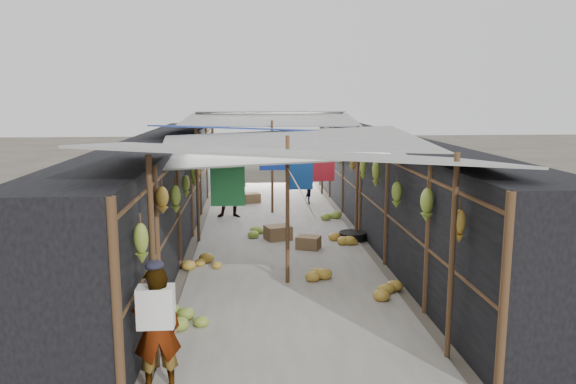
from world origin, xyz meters
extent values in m
plane|color=#6B6356|center=(0.00, 0.00, 0.00)|extent=(80.00, 80.00, 0.00)
cube|color=#9E998E|center=(0.00, 6.50, 0.01)|extent=(3.60, 16.00, 0.02)
cube|color=black|center=(-2.70, 6.50, 1.15)|extent=(1.40, 15.00, 2.30)
cube|color=black|center=(2.70, 6.50, 1.15)|extent=(1.40, 15.00, 2.30)
cube|color=olive|center=(0.00, 6.01, 0.17)|extent=(0.67, 0.60, 0.33)
cube|color=olive|center=(0.61, 5.19, 0.14)|extent=(0.59, 0.54, 0.29)
cube|color=olive|center=(-0.57, 10.55, 0.16)|extent=(0.59, 0.53, 0.31)
cylinder|color=black|center=(1.70, 5.90, 0.09)|extent=(0.62, 0.62, 0.19)
imported|color=silver|center=(-1.70, -0.50, 0.72)|extent=(0.59, 0.46, 1.43)
imported|color=#1E4397|center=(-1.12, 8.50, 0.83)|extent=(0.83, 0.65, 1.66)
imported|color=#47433D|center=(1.13, 10.18, 0.40)|extent=(0.40, 0.56, 0.79)
cylinder|color=brown|center=(-1.80, 0.00, 1.30)|extent=(0.07, 0.07, 2.60)
cylinder|color=brown|center=(1.80, 0.00, 1.30)|extent=(0.07, 0.07, 2.60)
cylinder|color=brown|center=(0.00, 3.00, 1.30)|extent=(0.07, 0.07, 2.60)
cylinder|color=brown|center=(-1.80, 6.00, 1.30)|extent=(0.07, 0.07, 2.60)
cylinder|color=brown|center=(1.80, 6.00, 1.30)|extent=(0.07, 0.07, 2.60)
cylinder|color=brown|center=(0.00, 9.00, 1.30)|extent=(0.07, 0.07, 2.60)
cylinder|color=brown|center=(-1.80, 12.00, 1.30)|extent=(0.07, 0.07, 2.60)
cylinder|color=brown|center=(1.80, 12.00, 1.30)|extent=(0.07, 0.07, 2.60)
cube|color=gray|center=(0.00, 1.00, 2.50)|extent=(5.21, 3.19, 0.52)
cube|color=gray|center=(0.20, 4.20, 2.35)|extent=(5.23, 3.73, 0.50)
cube|color=navy|center=(-0.10, 7.50, 2.45)|extent=(5.40, 3.60, 0.41)
cube|color=gray|center=(0.00, 10.80, 2.55)|extent=(5.37, 3.66, 0.27)
cube|color=gray|center=(0.10, 13.20, 2.65)|extent=(5.00, 1.99, 0.24)
cylinder|color=brown|center=(-2.00, 6.50, 2.05)|extent=(0.06, 15.00, 0.06)
cylinder|color=brown|center=(2.00, 6.50, 2.05)|extent=(0.06, 15.00, 0.06)
cylinder|color=gray|center=(0.00, 6.50, 2.05)|extent=(0.02, 15.00, 0.02)
cube|color=white|center=(0.67, 9.67, 1.77)|extent=(0.60, 0.03, 0.55)
cube|color=#AF1A27|center=(0.94, 5.43, 1.75)|extent=(0.50, 0.03, 0.60)
cube|color=#18489D|center=(0.36, 4.66, 1.72)|extent=(0.55, 0.03, 0.65)
cube|color=#1D5188|center=(-0.30, 9.70, 1.75)|extent=(0.65, 0.03, 0.60)
cube|color=#1939A6|center=(-0.04, 7.28, 1.75)|extent=(0.70, 0.03, 0.60)
cube|color=#27763E|center=(-1.03, 3.29, 1.70)|extent=(0.60, 0.03, 0.70)
ellipsoid|color=olive|center=(-1.88, -0.23, 1.62)|extent=(0.17, 0.14, 0.48)
ellipsoid|color=#AA832B|center=(-1.88, 1.40, 1.81)|extent=(0.18, 0.16, 0.40)
ellipsoid|color=olive|center=(-1.88, 2.83, 1.56)|extent=(0.17, 0.15, 0.49)
ellipsoid|color=olive|center=(-1.88, 4.42, 1.53)|extent=(0.16, 0.13, 0.45)
ellipsoid|color=olive|center=(-1.88, 6.12, 1.52)|extent=(0.17, 0.15, 0.53)
ellipsoid|color=#AA832B|center=(-1.88, 7.05, 1.55)|extent=(0.19, 0.16, 0.47)
ellipsoid|color=olive|center=(-1.88, 9.03, 1.54)|extent=(0.17, 0.15, 0.58)
ellipsoid|color=#AA832B|center=(-1.88, 9.90, 1.68)|extent=(0.15, 0.13, 0.40)
ellipsoid|color=olive|center=(-1.88, 11.39, 1.69)|extent=(0.14, 0.12, 0.55)
ellipsoid|color=olive|center=(-1.88, 12.98, 1.53)|extent=(0.18, 0.15, 0.60)
ellipsoid|color=#AA832B|center=(1.88, 0.02, 1.70)|extent=(0.15, 0.13, 0.42)
ellipsoid|color=olive|center=(1.88, 1.28, 1.72)|extent=(0.19, 0.16, 0.50)
ellipsoid|color=olive|center=(1.88, 2.90, 1.58)|extent=(0.18, 0.15, 0.47)
ellipsoid|color=olive|center=(1.88, 4.48, 1.73)|extent=(0.17, 0.14, 0.57)
ellipsoid|color=olive|center=(1.88, 5.75, 1.66)|extent=(0.15, 0.13, 0.52)
ellipsoid|color=#AA832B|center=(1.88, 7.00, 1.74)|extent=(0.19, 0.16, 0.59)
ellipsoid|color=olive|center=(1.88, 8.91, 1.60)|extent=(0.19, 0.16, 0.43)
ellipsoid|color=#AA832B|center=(1.88, 10.20, 1.58)|extent=(0.16, 0.13, 0.52)
ellipsoid|color=olive|center=(1.88, 11.50, 1.75)|extent=(0.17, 0.14, 0.55)
ellipsoid|color=olive|center=(1.88, 13.59, 1.50)|extent=(0.16, 0.13, 0.51)
ellipsoid|color=#AA832B|center=(1.56, 2.25, 0.16)|extent=(0.63, 0.53, 0.31)
ellipsoid|color=olive|center=(1.44, 7.95, 0.12)|extent=(0.49, 0.41, 0.24)
ellipsoid|color=#AA832B|center=(1.56, 5.75, 0.17)|extent=(0.68, 0.58, 0.34)
ellipsoid|color=#AA832B|center=(0.69, 3.25, 0.13)|extent=(0.53, 0.45, 0.27)
ellipsoid|color=#AA832B|center=(-1.52, 4.00, 0.16)|extent=(0.66, 0.56, 0.33)
ellipsoid|color=olive|center=(-0.30, 6.45, 0.16)|extent=(0.64, 0.54, 0.32)
ellipsoid|color=olive|center=(-1.70, 1.27, 0.17)|extent=(0.68, 0.58, 0.34)
camera|label=1|loc=(-0.67, -6.44, 3.26)|focal=35.00mm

